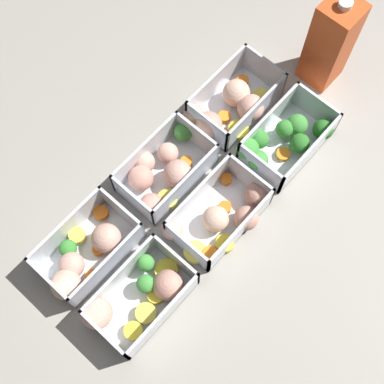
{
  "coord_description": "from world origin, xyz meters",
  "views": [
    {
      "loc": [
        0.25,
        0.22,
        0.89
      ],
      "look_at": [
        0.0,
        0.0,
        0.02
      ],
      "focal_mm": 50.0,
      "sensor_mm": 36.0,
      "label": 1
    }
  ],
  "objects_px": {
    "container_near_left": "(231,106)",
    "container_far_left": "(284,140)",
    "container_near_right": "(85,255)",
    "container_far_center": "(222,216)",
    "container_far_right": "(140,296)",
    "container_near_center": "(163,172)",
    "juice_carton": "(330,43)"
  },
  "relations": [
    {
      "from": "container_near_center",
      "to": "container_far_center",
      "type": "distance_m",
      "value": 0.13
    },
    {
      "from": "container_far_left",
      "to": "container_near_center",
      "type": "bearing_deg",
      "value": -32.18
    },
    {
      "from": "container_near_left",
      "to": "container_far_right",
      "type": "bearing_deg",
      "value": 17.71
    },
    {
      "from": "container_near_left",
      "to": "container_far_right",
      "type": "height_order",
      "value": "same"
    },
    {
      "from": "container_near_center",
      "to": "container_far_center",
      "type": "height_order",
      "value": "same"
    },
    {
      "from": "container_near_left",
      "to": "container_far_left",
      "type": "height_order",
      "value": "same"
    },
    {
      "from": "container_near_left",
      "to": "container_far_left",
      "type": "relative_size",
      "value": 1.13
    },
    {
      "from": "container_near_right",
      "to": "juice_carton",
      "type": "bearing_deg",
      "value": 172.88
    },
    {
      "from": "container_near_center",
      "to": "container_far_left",
      "type": "xyz_separation_m",
      "value": [
        -0.19,
        0.12,
        0.0
      ]
    },
    {
      "from": "container_near_center",
      "to": "container_far_left",
      "type": "height_order",
      "value": "same"
    },
    {
      "from": "container_near_right",
      "to": "juice_carton",
      "type": "relative_size",
      "value": 0.88
    },
    {
      "from": "container_near_center",
      "to": "container_far_center",
      "type": "xyz_separation_m",
      "value": [
        -0.01,
        0.13,
        -0.0
      ]
    },
    {
      "from": "container_far_center",
      "to": "container_far_right",
      "type": "relative_size",
      "value": 1.07
    },
    {
      "from": "container_near_center",
      "to": "container_near_right",
      "type": "height_order",
      "value": "same"
    },
    {
      "from": "container_far_right",
      "to": "juice_carton",
      "type": "xyz_separation_m",
      "value": [
        -0.55,
        -0.05,
        0.07
      ]
    },
    {
      "from": "container_near_left",
      "to": "container_near_center",
      "type": "bearing_deg",
      "value": -1.15
    },
    {
      "from": "container_far_left",
      "to": "juice_carton",
      "type": "bearing_deg",
      "value": -165.35
    },
    {
      "from": "container_near_left",
      "to": "juice_carton",
      "type": "xyz_separation_m",
      "value": [
        -0.18,
        0.07,
        0.07
      ]
    },
    {
      "from": "container_near_left",
      "to": "container_near_center",
      "type": "height_order",
      "value": "same"
    },
    {
      "from": "container_near_center",
      "to": "container_far_right",
      "type": "distance_m",
      "value": 0.22
    },
    {
      "from": "container_near_right",
      "to": "container_far_center",
      "type": "xyz_separation_m",
      "value": [
        -0.2,
        0.13,
        -0.0
      ]
    },
    {
      "from": "container_far_left",
      "to": "container_far_center",
      "type": "distance_m",
      "value": 0.18
    },
    {
      "from": "container_far_right",
      "to": "juice_carton",
      "type": "height_order",
      "value": "juice_carton"
    },
    {
      "from": "container_far_left",
      "to": "container_far_right",
      "type": "xyz_separation_m",
      "value": [
        0.37,
        0.0,
        -0.0
      ]
    },
    {
      "from": "container_near_right",
      "to": "juice_carton",
      "type": "xyz_separation_m",
      "value": [
        -0.56,
        0.07,
        0.07
      ]
    },
    {
      "from": "container_near_left",
      "to": "juice_carton",
      "type": "bearing_deg",
      "value": 158.71
    },
    {
      "from": "container_far_left",
      "to": "juice_carton",
      "type": "distance_m",
      "value": 0.19
    },
    {
      "from": "container_far_right",
      "to": "container_near_right",
      "type": "bearing_deg",
      "value": -84.79
    },
    {
      "from": "container_far_left",
      "to": "container_far_right",
      "type": "height_order",
      "value": "same"
    },
    {
      "from": "container_near_center",
      "to": "container_near_left",
      "type": "bearing_deg",
      "value": 178.85
    },
    {
      "from": "container_far_right",
      "to": "juice_carton",
      "type": "bearing_deg",
      "value": -175.25
    },
    {
      "from": "container_near_right",
      "to": "container_far_left",
      "type": "bearing_deg",
      "value": 163.46
    }
  ]
}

